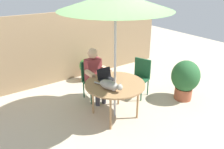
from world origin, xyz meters
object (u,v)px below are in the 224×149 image
Objects in this scene: person_seated at (95,73)px; laptop at (105,76)px; potted_plant_near_fence at (185,78)px; potted_plant_by_chair at (86,69)px; patio_table at (115,86)px; chair_occupied at (91,77)px; chair_empty at (140,75)px; cat at (110,85)px; patio_umbrella at (115,1)px.

laptop is at bearing -95.44° from person_seated.
potted_plant_by_chair is at bearing 122.21° from potted_plant_near_fence.
potted_plant_by_chair is (0.34, 1.06, -0.35)m from person_seated.
chair_occupied is at bearing 90.00° from patio_table.
laptop is 0.33× the size of potted_plant_near_fence.
person_seated is at bearing 84.56° from laptop.
chair_empty is 2.87× the size of laptop.
potted_plant_near_fence is (1.91, -0.17, -0.30)m from cat.
patio_table is 1.32× the size of chair_occupied.
potted_plant_by_chair is at bearing 79.30° from patio_umbrella.
cat is 1.94m from potted_plant_near_fence.
person_seated is 1.92× the size of cat.
patio_umbrella reaches higher than person_seated.
potted_plant_by_chair is (0.34, 1.82, -0.35)m from patio_table.
cat reaches higher than chair_empty.
potted_plant_by_chair is at bearing 71.95° from person_seated.
patio_umbrella is 1.44m from cat.
chair_occupied is (0.00, 0.92, -0.17)m from patio_table.
chair_occupied is at bearing 85.85° from laptop.
potted_plant_near_fence reaches higher than chair_empty.
chair_empty reaches higher than potted_plant_by_chair.
chair_empty is at bearing 133.75° from potted_plant_near_fence.
chair_empty is at bearing -65.10° from potted_plant_by_chair.
person_seated is at bearing 90.00° from patio_table.
cat is at bearing -143.99° from patio_table.
laptop is at bearing 100.29° from patio_umbrella.
chair_empty is at bearing 21.64° from patio_umbrella.
cat is (-0.16, -0.42, 0.02)m from laptop.
chair_empty is at bearing 24.42° from cat.
laptop is (-0.05, 0.26, 0.11)m from patio_table.
patio_umbrella is 2.72× the size of chair_empty.
patio_table is 1.73m from potted_plant_near_fence.
cat is at bearing 174.91° from potted_plant_near_fence.
chair_empty is 1.58m from potted_plant_by_chair.
chair_empty is 1.10m from laptop.
person_seated is at bearing -90.00° from chair_occupied.
patio_table is 1.09m from chair_empty.
chair_occupied is at bearing 90.00° from person_seated.
patio_umbrella reaches higher than chair_empty.
laptop is (-0.05, 0.26, -1.44)m from patio_umbrella.
patio_table is 0.77m from person_seated.
person_seated is (0.00, 0.77, 0.01)m from patio_table.
patio_table is at bearing -90.00° from chair_occupied.
person_seated reaches higher than laptop.
person_seated is 0.52m from laptop.
patio_table is at bearing 0.00° from patio_umbrella.
potted_plant_by_chair is (-0.66, 1.42, -0.18)m from chair_empty.
person_seated is at bearing -108.05° from potted_plant_by_chair.
laptop reaches higher than cat.
laptop is at bearing -104.12° from potted_plant_by_chair.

